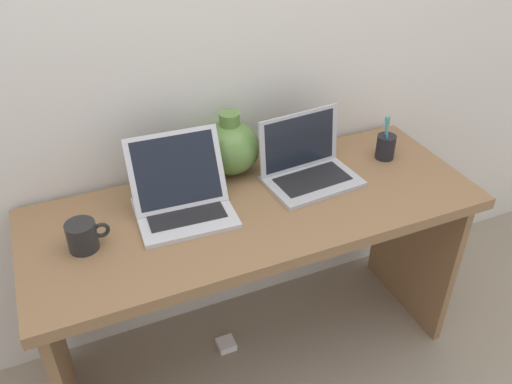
{
  "coord_description": "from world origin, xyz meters",
  "views": [
    {
      "loc": [
        -0.56,
        -1.3,
        1.76
      ],
      "look_at": [
        0.0,
        0.0,
        0.78
      ],
      "focal_mm": 37.61,
      "sensor_mm": 36.0,
      "label": 1
    }
  ],
  "objects_px": {
    "laptop_left": "(181,193)",
    "coffee_mug": "(83,235)",
    "green_vase": "(230,147)",
    "power_brick": "(226,344)",
    "pen_cup": "(386,146)",
    "laptop_right": "(306,162)"
  },
  "relations": [
    {
      "from": "laptop_left",
      "to": "coffee_mug",
      "type": "relative_size",
      "value": 2.51
    },
    {
      "from": "laptop_right",
      "to": "green_vase",
      "type": "bearing_deg",
      "value": 147.71
    },
    {
      "from": "green_vase",
      "to": "pen_cup",
      "type": "relative_size",
      "value": 1.31
    },
    {
      "from": "laptop_left",
      "to": "power_brick",
      "type": "distance_m",
      "value": 0.79
    },
    {
      "from": "pen_cup",
      "to": "power_brick",
      "type": "height_order",
      "value": "pen_cup"
    },
    {
      "from": "laptop_right",
      "to": "pen_cup",
      "type": "bearing_deg",
      "value": 0.12
    },
    {
      "from": "pen_cup",
      "to": "power_brick",
      "type": "xyz_separation_m",
      "value": [
        -0.66,
        -0.02,
        -0.76
      ]
    },
    {
      "from": "green_vase",
      "to": "laptop_left",
      "type": "bearing_deg",
      "value": -145.78
    },
    {
      "from": "laptop_left",
      "to": "coffee_mug",
      "type": "distance_m",
      "value": 0.33
    },
    {
      "from": "green_vase",
      "to": "power_brick",
      "type": "relative_size",
      "value": 3.26
    },
    {
      "from": "green_vase",
      "to": "power_brick",
      "type": "bearing_deg",
      "value": -122.62
    },
    {
      "from": "laptop_left",
      "to": "laptop_right",
      "type": "height_order",
      "value": "laptop_left"
    },
    {
      "from": "green_vase",
      "to": "coffee_mug",
      "type": "height_order",
      "value": "green_vase"
    },
    {
      "from": "laptop_left",
      "to": "green_vase",
      "type": "relative_size",
      "value": 1.38
    },
    {
      "from": "laptop_left",
      "to": "coffee_mug",
      "type": "bearing_deg",
      "value": -167.73
    },
    {
      "from": "laptop_right",
      "to": "pen_cup",
      "type": "height_order",
      "value": "laptop_right"
    },
    {
      "from": "coffee_mug",
      "to": "pen_cup",
      "type": "distance_m",
      "value": 1.11
    },
    {
      "from": "coffee_mug",
      "to": "pen_cup",
      "type": "relative_size",
      "value": 0.72
    },
    {
      "from": "laptop_left",
      "to": "power_brick",
      "type": "bearing_deg",
      "value": -3.58
    },
    {
      "from": "laptop_left",
      "to": "pen_cup",
      "type": "bearing_deg",
      "value": 0.94
    },
    {
      "from": "laptop_right",
      "to": "pen_cup",
      "type": "xyz_separation_m",
      "value": [
        0.33,
        0.0,
        -0.01
      ]
    },
    {
      "from": "laptop_right",
      "to": "green_vase",
      "type": "xyz_separation_m",
      "value": [
        -0.23,
        0.14,
        0.04
      ]
    }
  ]
}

